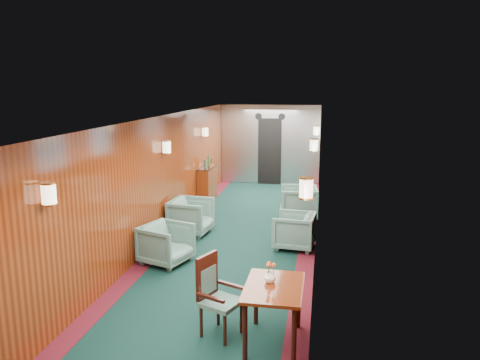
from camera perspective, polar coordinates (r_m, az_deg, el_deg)
The scene contains 12 objects.
room at distance 8.35m, azimuth -0.89°, elevation 2.26°, with size 12.00×12.10×2.40m.
bulkhead at distance 14.20m, azimuth 3.67°, elevation 4.27°, with size 2.98×0.17×2.39m.
windows_right at distance 8.48m, azimuth 9.36°, elevation 0.98°, with size 0.02×8.60×0.80m.
wall_sconces at distance 8.88m, azimuth -0.19°, elevation 3.83°, with size 2.97×7.97×0.25m.
dining_table at distance 5.57m, azimuth 4.15°, elevation -13.84°, with size 0.67×0.96×0.72m.
side_chair at distance 5.80m, azimuth -3.09°, elevation -13.45°, with size 0.57×0.58×0.99m.
credenza at distance 12.15m, azimuth -4.00°, elevation -0.42°, with size 0.32×1.02×1.19m.
flower_vase at distance 5.58m, azimuth 3.69°, elevation -11.67°, with size 0.14×0.14×0.14m, color white.
armchair_left_near at distance 8.07m, azimuth -8.97°, elevation -7.70°, with size 0.73×0.75×0.68m, color #204B46.
armchair_left_far at distance 9.56m, azimuth -5.97°, elevation -4.43°, with size 0.77×0.79×0.72m, color #204B46.
armchair_right_near at distance 8.75m, azimuth 6.62°, elevation -6.16°, with size 0.71×0.73×0.67m, color #204B46.
armchair_right_far at distance 10.62m, azimuth 7.16°, elevation -2.75°, with size 0.80×0.82×0.75m, color #204B46.
Camera 1 is at (1.57, -8.09, 2.99)m, focal length 35.00 mm.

